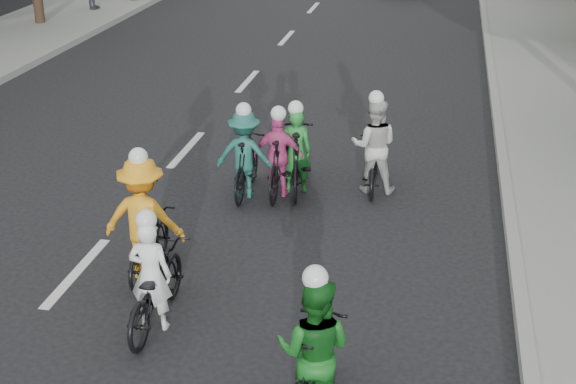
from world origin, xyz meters
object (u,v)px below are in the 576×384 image
(cyclist_5, at_px, (145,228))
(cyclist_2, at_px, (154,285))
(cyclist_6, at_px, (374,155))
(cyclist_3, at_px, (296,157))
(cyclist_0, at_px, (279,161))
(cyclist_4, at_px, (315,360))
(cyclist_1, at_px, (245,160))

(cyclist_5, bearing_deg, cyclist_2, 113.32)
(cyclist_2, relative_size, cyclist_6, 1.04)
(cyclist_3, distance_m, cyclist_5, 3.62)
(cyclist_2, bearing_deg, cyclist_0, -99.66)
(cyclist_4, height_order, cyclist_6, cyclist_4)
(cyclist_1, xyz_separation_m, cyclist_3, (0.81, 0.37, -0.03))
(cyclist_0, relative_size, cyclist_2, 0.94)
(cyclist_2, distance_m, cyclist_6, 5.27)
(cyclist_4, bearing_deg, cyclist_1, -65.07)
(cyclist_3, height_order, cyclist_6, cyclist_6)
(cyclist_0, relative_size, cyclist_5, 0.93)
(cyclist_3, bearing_deg, cyclist_0, 30.87)
(cyclist_1, bearing_deg, cyclist_5, 75.63)
(cyclist_0, height_order, cyclist_6, cyclist_6)
(cyclist_0, height_order, cyclist_5, cyclist_5)
(cyclist_2, relative_size, cyclist_3, 0.95)
(cyclist_0, distance_m, cyclist_4, 5.82)
(cyclist_2, xyz_separation_m, cyclist_3, (0.94, 4.48, 0.07))
(cyclist_2, bearing_deg, cyclist_4, 148.43)
(cyclist_4, relative_size, cyclist_5, 0.96)
(cyclist_0, height_order, cyclist_4, cyclist_4)
(cyclist_4, relative_size, cyclist_6, 1.01)
(cyclist_0, distance_m, cyclist_1, 0.58)
(cyclist_1, xyz_separation_m, cyclist_6, (2.10, 0.66, -0.00))
(cyclist_0, relative_size, cyclist_3, 0.89)
(cyclist_5, bearing_deg, cyclist_3, -115.71)
(cyclist_5, bearing_deg, cyclist_0, -113.24)
(cyclist_1, xyz_separation_m, cyclist_5, (-0.68, -2.93, 0.07))
(cyclist_2, distance_m, cyclist_5, 1.31)
(cyclist_0, relative_size, cyclist_4, 0.96)
(cyclist_2, height_order, cyclist_3, cyclist_3)
(cyclist_1, relative_size, cyclist_2, 0.93)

